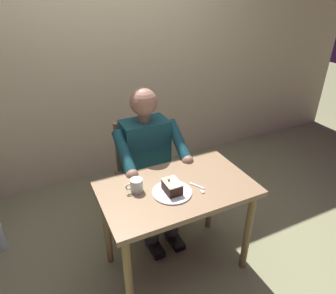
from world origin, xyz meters
The scene contains 9 objects.
ground_plane centered at (0.00, 0.00, 0.00)m, with size 14.00×14.00×0.00m, color #787954.
cafe_rear_panel centered at (0.00, -1.54, 1.50)m, with size 6.40×0.12×3.00m, color beige.
dining_table centered at (0.00, 0.00, 0.62)m, with size 1.01×0.60×0.72m.
chair centered at (0.00, -0.65, 0.50)m, with size 0.42×0.42×0.90m.
seated_person centered at (0.00, -0.48, 0.64)m, with size 0.53×0.58×1.23m.
dessert_plate centered at (0.06, 0.05, 0.73)m, with size 0.25×0.25×0.01m, color white.
cake_slice centered at (0.06, 0.05, 0.77)m, with size 0.10×0.13×0.09m.
coffee_cup centered at (0.25, -0.07, 0.77)m, with size 0.12×0.08×0.09m.
dessert_spoon centered at (-0.12, 0.09, 0.72)m, with size 0.06×0.14×0.01m.
Camera 1 is at (0.75, 1.42, 1.88)m, focal length 32.04 mm.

